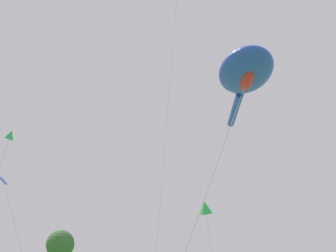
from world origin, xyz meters
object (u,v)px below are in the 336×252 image
(small_kite_streamer_purple, at_px, (205,208))
(tree_shrub_far, at_px, (60,245))
(small_kite_stunt_black, at_px, (5,189))
(small_kite_box_yellow, at_px, (10,137))
(big_show_kite, at_px, (245,74))

(small_kite_streamer_purple, relative_size, tree_shrub_far, 0.84)
(small_kite_stunt_black, distance_m, tree_shrub_far, 44.80)
(small_kite_stunt_black, relative_size, small_kite_box_yellow, 0.82)
(big_show_kite, distance_m, small_kite_streamer_purple, 16.48)
(small_kite_streamer_purple, xyz_separation_m, tree_shrub_far, (2.78, 39.29, -0.15))
(small_kite_stunt_black, bearing_deg, small_kite_streamer_purple, 31.80)
(big_show_kite, xyz_separation_m, small_kite_stunt_black, (-6.89, 12.05, -3.87))
(big_show_kite, xyz_separation_m, small_kite_box_yellow, (-7.74, 8.78, -1.92))
(small_kite_streamer_purple, height_order, small_kite_box_yellow, small_kite_box_yellow)
(big_show_kite, bearing_deg, tree_shrub_far, -156.40)
(big_show_kite, bearing_deg, small_kite_box_yellow, -102.93)
(small_kite_streamer_purple, bearing_deg, tree_shrub_far, -34.16)
(tree_shrub_far, bearing_deg, small_kite_box_yellow, -113.34)
(big_show_kite, relative_size, small_kite_box_yellow, 1.23)
(small_kite_box_yellow, bearing_deg, small_kite_streamer_purple, -22.10)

